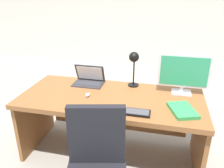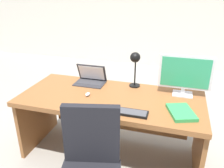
{
  "view_description": "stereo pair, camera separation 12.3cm",
  "coord_description": "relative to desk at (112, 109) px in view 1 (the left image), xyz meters",
  "views": [
    {
      "loc": [
        0.49,
        -2.05,
        1.75
      ],
      "look_at": [
        0.0,
        0.04,
        0.84
      ],
      "focal_mm": 36.74,
      "sensor_mm": 36.0,
      "label": 1
    },
    {
      "loc": [
        0.61,
        -2.02,
        1.75
      ],
      "look_at": [
        0.0,
        0.04,
        0.84
      ],
      "focal_mm": 36.74,
      "sensor_mm": 36.0,
      "label": 2
    }
  ],
  "objects": [
    {
      "name": "back_wall",
      "position": [
        0.0,
        3.33,
        0.86
      ],
      "size": [
        10.0,
        0.1,
        2.8
      ],
      "primitive_type": "cube",
      "color": "silver",
      "rests_on": "ground"
    },
    {
      "name": "desk",
      "position": [
        0.0,
        0.0,
        0.0
      ],
      "size": [
        1.86,
        0.83,
        0.72
      ],
      "color": "brown",
      "rests_on": "ground"
    },
    {
      "name": "laptop",
      "position": [
        -0.33,
        0.25,
        0.24
      ],
      "size": [
        0.34,
        0.24,
        0.22
      ],
      "color": "#2D2D33",
      "rests_on": "desk"
    },
    {
      "name": "keyboard",
      "position": [
        0.27,
        -0.33,
        0.19
      ],
      "size": [
        0.31,
        0.12,
        0.02
      ],
      "color": "black",
      "rests_on": "desk"
    },
    {
      "name": "book",
      "position": [
        0.7,
        -0.2,
        0.19
      ],
      "size": [
        0.29,
        0.34,
        0.03
      ],
      "color": "green",
      "rests_on": "desk"
    },
    {
      "name": "desk_lamp",
      "position": [
        0.18,
        0.26,
        0.47
      ],
      "size": [
        0.12,
        0.14,
        0.4
      ],
      "color": "black",
      "rests_on": "desk"
    },
    {
      "name": "mouse",
      "position": [
        -0.23,
        -0.1,
        0.19
      ],
      "size": [
        0.04,
        0.07,
        0.03
      ],
      "color": "silver",
      "rests_on": "desk"
    },
    {
      "name": "ground",
      "position": [
        0.0,
        1.46,
        -0.54
      ],
      "size": [
        12.0,
        12.0,
        0.0
      ],
      "primitive_type": "plane",
      "color": "gray"
    },
    {
      "name": "monitor",
      "position": [
        0.7,
        0.21,
        0.41
      ],
      "size": [
        0.52,
        0.16,
        0.42
      ],
      "color": "silver",
      "rests_on": "desk"
    }
  ]
}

